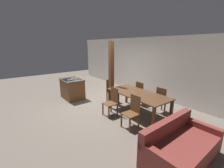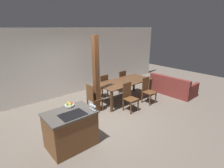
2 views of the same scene
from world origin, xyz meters
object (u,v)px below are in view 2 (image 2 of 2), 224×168
(dining_chair_head_end, at_px, (93,98))
(timber_post, at_px, (96,76))
(dining_chair_near_left, at_px, (129,97))
(wine_glass_middle, at_px, (93,105))
(dining_chair_far_right, at_px, (121,81))
(wine_glass_far, at_px, (91,104))
(dining_table, at_px, (125,83))
(dining_chair_near_right, at_px, (148,90))
(fruit_bowl, at_px, (69,105))
(couch, at_px, (172,87))
(dining_chair_far_left, at_px, (103,86))
(wine_glass_near, at_px, (95,106))
(kitchen_island, at_px, (71,129))

(dining_chair_head_end, relative_size, timber_post, 0.38)
(dining_chair_near_left, xyz_separation_m, dining_chair_head_end, (-0.98, 0.73, 0.00))
(wine_glass_middle, bearing_deg, dining_chair_head_end, 55.86)
(dining_chair_near_left, distance_m, dining_chair_far_right, 1.76)
(wine_glass_far, height_order, dining_table, wine_glass_far)
(dining_chair_near_right, xyz_separation_m, timber_post, (-1.87, 0.64, 0.76))
(fruit_bowl, relative_size, dining_chair_head_end, 0.23)
(dining_table, relative_size, couch, 1.22)
(dining_table, xyz_separation_m, dining_chair_far_left, (-0.49, 0.73, -0.19))
(wine_glass_middle, distance_m, wine_glass_far, 0.08)
(wine_glass_near, relative_size, dining_chair_far_right, 0.16)
(wine_glass_middle, xyz_separation_m, dining_chair_head_end, (0.94, 1.39, -0.51))
(dining_chair_far_left, relative_size, couch, 0.53)
(kitchen_island, xyz_separation_m, fruit_bowl, (0.14, 0.26, 0.49))
(wine_glass_near, relative_size, dining_table, 0.07)
(kitchen_island, xyz_separation_m, dining_chair_far_right, (3.39, 1.88, 0.05))
(dining_table, relative_size, dining_chair_head_end, 2.28)
(dining_chair_near_right, xyz_separation_m, dining_chair_far_left, (-0.98, 1.45, 0.00))
(kitchen_island, xyz_separation_m, wine_glass_middle, (0.48, -0.24, 0.56))
(kitchen_island, height_order, dining_chair_near_right, dining_chair_near_right)
(wine_glass_far, xyz_separation_m, timber_post, (1.04, 1.22, 0.24))
(dining_table, distance_m, timber_post, 1.49)
(dining_chair_far_left, bearing_deg, wine_glass_near, 48.80)
(fruit_bowl, relative_size, dining_chair_near_left, 0.23)
(kitchen_island, distance_m, wine_glass_far, 0.76)
(wine_glass_middle, relative_size, timber_post, 0.06)
(fruit_bowl, relative_size, dining_table, 0.10)
(fruit_bowl, bearing_deg, wine_glass_far, -50.82)
(couch, bearing_deg, kitchen_island, 92.28)
(dining_chair_near_left, relative_size, couch, 0.53)
(timber_post, bearing_deg, dining_chair_near_right, -18.78)
(kitchen_island, distance_m, dining_chair_far_right, 3.88)
(wine_glass_far, xyz_separation_m, dining_chair_far_right, (2.91, 2.04, -0.51))
(fruit_bowl, distance_m, dining_chair_far_right, 3.66)
(kitchen_island, height_order, dining_chair_far_left, dining_chair_far_left)
(wine_glass_near, xyz_separation_m, timber_post, (1.04, 1.38, 0.24))
(kitchen_island, height_order, wine_glass_far, wine_glass_far)
(wine_glass_near, height_order, dining_table, wine_glass_near)
(kitchen_island, height_order, dining_chair_near_left, dining_chair_near_left)
(kitchen_island, relative_size, couch, 0.62)
(fruit_bowl, height_order, dining_chair_head_end, fruit_bowl)
(dining_table, xyz_separation_m, dining_chair_far_right, (0.49, 0.73, -0.19))
(kitchen_island, bearing_deg, dining_chair_far_left, 37.91)
(wine_glass_middle, relative_size, dining_chair_far_right, 0.16)
(dining_table, distance_m, dining_chair_head_end, 1.49)
(wine_glass_middle, relative_size, dining_chair_head_end, 0.16)
(kitchen_island, relative_size, wine_glass_far, 7.43)
(couch, xyz_separation_m, timber_post, (-3.42, 0.75, 0.97))
(dining_chair_far_left, relative_size, timber_post, 0.38)
(fruit_bowl, height_order, dining_chair_far_left, fruit_bowl)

